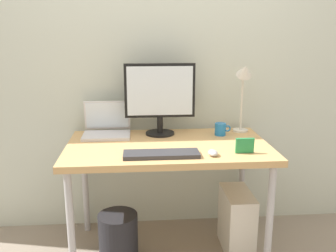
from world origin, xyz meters
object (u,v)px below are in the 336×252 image
object	(u,v)px
desk_lamp	(244,82)
coffee_mug	(221,129)
computer_tower	(237,221)
desk	(168,154)
monitor	(160,95)
keyboard	(161,154)
photo_frame	(245,145)
mouse	(213,153)
wastebasket	(118,235)
laptop	(107,127)

from	to	relation	value
desk_lamp	coffee_mug	size ratio (longest dim) A/B	4.52
computer_tower	desk	bearing A→B (deg)	176.67
monitor	keyboard	world-z (taller)	monitor
desk	computer_tower	xyz separation A→B (m)	(0.47, -0.03, -0.48)
coffee_mug	photo_frame	distance (m)	0.41
monitor	desk_lamp	bearing A→B (deg)	0.10
mouse	wastebasket	world-z (taller)	mouse
monitor	laptop	bearing A→B (deg)	177.71
mouse	wastebasket	xyz separation A→B (m)	(-0.58, 0.20, -0.63)
photo_frame	monitor	bearing A→B (deg)	135.97
laptop	desk	bearing A→B (deg)	-32.12
photo_frame	keyboard	bearing A→B (deg)	-178.38
monitor	keyboard	xyz separation A→B (m)	(-0.02, -0.47, -0.26)
desk	wastebasket	distance (m)	0.64
photo_frame	computer_tower	bearing A→B (deg)	81.54
laptop	mouse	xyz separation A→B (m)	(0.65, -0.50, -0.04)
desk_lamp	computer_tower	world-z (taller)	desk_lamp
desk_lamp	wastebasket	xyz separation A→B (m)	(-0.88, -0.29, -0.97)
keyboard	photo_frame	xyz separation A→B (m)	(0.49, 0.01, 0.04)
mouse	coffee_mug	world-z (taller)	coffee_mug
computer_tower	wastebasket	xyz separation A→B (m)	(-0.80, -0.02, -0.06)
laptop	mouse	size ratio (longest dim) A/B	3.56
desk_lamp	computer_tower	size ratio (longest dim) A/B	1.20
monitor	laptop	xyz separation A→B (m)	(-0.37, 0.01, -0.22)
desk	coffee_mug	size ratio (longest dim) A/B	11.55
laptop	photo_frame	distance (m)	0.97
desk	keyboard	bearing A→B (deg)	-103.87
desk	computer_tower	world-z (taller)	desk
keyboard	computer_tower	distance (m)	0.79
laptop	desk_lamp	size ratio (longest dim) A/B	0.63
desk	keyboard	size ratio (longest dim) A/B	2.94
desk_lamp	coffee_mug	distance (m)	0.36
monitor	photo_frame	size ratio (longest dim) A/B	4.48
desk_lamp	keyboard	xyz separation A→B (m)	(-0.60, -0.47, -0.35)
laptop	computer_tower	world-z (taller)	laptop
desk	coffee_mug	distance (m)	0.44
monitor	wastebasket	distance (m)	0.98
desk_lamp	mouse	xyz separation A→B (m)	(-0.30, -0.49, -0.35)
photo_frame	laptop	bearing A→B (deg)	150.70
mouse	monitor	bearing A→B (deg)	119.91
desk_lamp	coffee_mug	world-z (taller)	desk_lamp
wastebasket	photo_frame	bearing A→B (deg)	-12.54
computer_tower	wastebasket	distance (m)	0.80
monitor	coffee_mug	size ratio (longest dim) A/B	4.41
monitor	computer_tower	distance (m)	1.00
desk	wastebasket	size ratio (longest dim) A/B	4.31
desk	desk_lamp	size ratio (longest dim) A/B	2.56
monitor	keyboard	bearing A→B (deg)	-92.51
desk	keyboard	world-z (taller)	keyboard
desk	mouse	xyz separation A→B (m)	(0.24, -0.25, 0.09)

